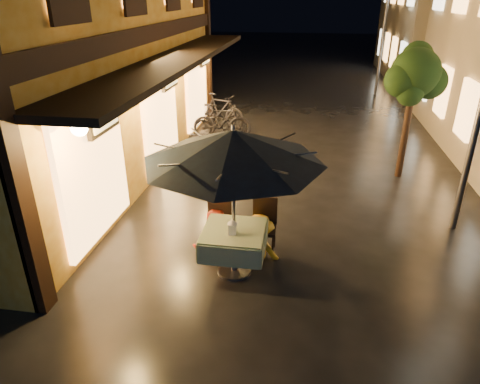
% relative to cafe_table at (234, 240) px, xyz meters
% --- Properties ---
extents(ground, '(90.00, 90.00, 0.00)m').
position_rel_cafe_table_xyz_m(ground, '(0.93, 0.07, -0.59)').
color(ground, black).
rests_on(ground, ground).
extents(west_building, '(5.90, 11.40, 7.40)m').
position_rel_cafe_table_xyz_m(west_building, '(-4.79, 4.07, 3.12)').
color(west_building, orange).
rests_on(west_building, ground).
extents(east_building_far, '(7.30, 10.30, 7.30)m').
position_rel_cafe_table_xyz_m(east_building_far, '(8.42, 18.07, 3.07)').
color(east_building_far, tan).
rests_on(east_building_far, ground).
extents(street_tree, '(1.43, 1.20, 3.15)m').
position_rel_cafe_table_xyz_m(street_tree, '(3.35, 4.58, 1.83)').
color(street_tree, black).
rests_on(street_tree, ground).
extents(streetlamp_far, '(0.36, 0.36, 4.23)m').
position_rel_cafe_table_xyz_m(streetlamp_far, '(3.93, 14.07, 2.33)').
color(streetlamp_far, '#59595E').
rests_on(streetlamp_far, ground).
extents(cafe_table, '(0.99, 0.99, 0.78)m').
position_rel_cafe_table_xyz_m(cafe_table, '(0.00, 0.00, 0.00)').
color(cafe_table, '#59595E').
rests_on(cafe_table, ground).
extents(patio_umbrella, '(2.69, 2.69, 2.46)m').
position_rel_cafe_table_xyz_m(patio_umbrella, '(0.00, 0.00, 1.56)').
color(patio_umbrella, '#59595E').
rests_on(patio_umbrella, ground).
extents(cafe_chair_left, '(0.42, 0.42, 0.97)m').
position_rel_cafe_table_xyz_m(cafe_chair_left, '(-0.40, 0.74, -0.05)').
color(cafe_chair_left, black).
rests_on(cafe_chair_left, ground).
extents(cafe_chair_right, '(0.42, 0.42, 0.97)m').
position_rel_cafe_table_xyz_m(cafe_chair_right, '(0.40, 0.74, -0.05)').
color(cafe_chair_right, black).
rests_on(cafe_chair_right, ground).
extents(table_lantern, '(0.16, 0.16, 0.25)m').
position_rel_cafe_table_xyz_m(table_lantern, '(0.00, -0.13, 0.33)').
color(table_lantern, white).
rests_on(table_lantern, cafe_table).
extents(person_orange, '(0.87, 0.75, 1.53)m').
position_rel_cafe_table_xyz_m(person_orange, '(-0.46, 0.58, 0.18)').
color(person_orange, red).
rests_on(person_orange, ground).
extents(person_yellow, '(1.01, 0.67, 1.45)m').
position_rel_cafe_table_xyz_m(person_yellow, '(0.33, 0.56, 0.14)').
color(person_yellow, gold).
rests_on(person_yellow, ground).
extents(bicycle_0, '(1.78, 1.22, 0.89)m').
position_rel_cafe_table_xyz_m(bicycle_0, '(-1.78, 4.07, -0.14)').
color(bicycle_0, black).
rests_on(bicycle_0, ground).
extents(bicycle_1, '(1.58, 0.84, 0.92)m').
position_rel_cafe_table_xyz_m(bicycle_1, '(-1.55, 4.26, -0.13)').
color(bicycle_1, black).
rests_on(bicycle_1, ground).
extents(bicycle_2, '(1.68, 0.92, 0.84)m').
position_rel_cafe_table_xyz_m(bicycle_2, '(-1.53, 5.34, -0.17)').
color(bicycle_2, black).
rests_on(bicycle_2, ground).
extents(bicycle_3, '(1.82, 0.73, 1.07)m').
position_rel_cafe_table_xyz_m(bicycle_3, '(-1.56, 6.86, -0.05)').
color(bicycle_3, black).
rests_on(bicycle_3, ground).
extents(bicycle_4, '(1.75, 1.03, 0.87)m').
position_rel_cafe_table_xyz_m(bicycle_4, '(-1.64, 7.03, -0.15)').
color(bicycle_4, black).
rests_on(bicycle_4, ground).
extents(bicycle_5, '(1.89, 1.13, 1.10)m').
position_rel_cafe_table_xyz_m(bicycle_5, '(-1.87, 8.10, -0.04)').
color(bicycle_5, black).
rests_on(bicycle_5, ground).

